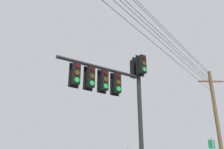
# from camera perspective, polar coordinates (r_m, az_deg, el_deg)

# --- Properties ---
(signal_mast_assembly) EXTENTS (3.23, 3.49, 6.84)m
(signal_mast_assembly) POSITION_cam_1_polar(r_m,az_deg,el_deg) (11.00, 1.52, -3.41)
(signal_mast_assembly) COLOR black
(signal_mast_assembly) RESTS_ON ground
(utility_pole_wooden) EXTENTS (2.31, 0.78, 10.63)m
(utility_pole_wooden) POSITION_cam_1_polar(r_m,az_deg,el_deg) (24.16, 22.91, -10.84)
(utility_pole_wooden) COLOR brown
(utility_pole_wooden) RESTS_ON ground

